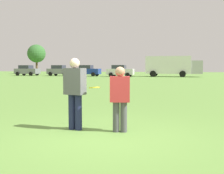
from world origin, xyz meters
name	(u,v)px	position (x,y,z in m)	size (l,w,h in m)	color
ground_plane	(102,136)	(0.00, 0.00, 0.00)	(152.26, 152.26, 0.00)	#608C3D
player_thrower	(75,90)	(-0.81, 0.48, 1.00)	(0.55, 0.39, 1.77)	#1E234C
player_defender	(120,96)	(0.32, 0.50, 0.87)	(0.50, 0.34, 1.56)	#4C4C51
frisbee	(94,88)	(-0.31, 0.47, 1.06)	(0.27, 0.27, 0.07)	yellow
parked_car_near_left	(27,70)	(-23.70, 37.72, 0.92)	(4.27, 2.35, 1.82)	slate
parked_car_mid_left	(60,70)	(-17.60, 37.87, 0.92)	(4.27, 2.35, 1.82)	slate
parked_car_center	(87,71)	(-12.49, 37.40, 0.92)	(4.27, 2.35, 1.82)	navy
parked_car_mid_right	(120,71)	(-6.70, 36.17, 0.92)	(4.27, 2.35, 1.82)	silver
box_truck	(172,65)	(1.26, 37.74, 1.75)	(8.59, 3.24, 3.18)	white
tree_west_maple	(36,54)	(-28.01, 49.30, 4.42)	(3.95, 3.95, 6.42)	brown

